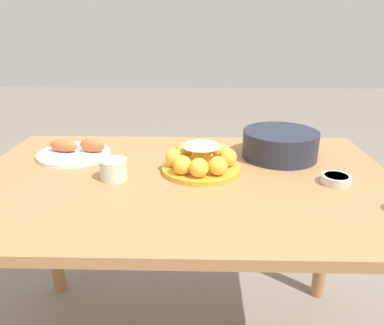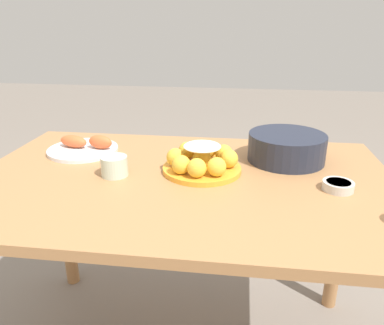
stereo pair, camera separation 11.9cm
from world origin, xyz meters
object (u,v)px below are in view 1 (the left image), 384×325
(sauce_bowl, at_px, (336,179))
(cup_far, at_px, (114,169))
(seafood_platter, at_px, (75,151))
(dining_table, at_px, (183,207))
(cake_plate, at_px, (201,160))
(serving_bowl, at_px, (280,143))

(sauce_bowl, distance_m, cup_far, 0.68)
(sauce_bowl, xyz_separation_m, seafood_platter, (-0.87, 0.22, 0.00))
(dining_table, xyz_separation_m, cup_far, (-0.21, -0.01, 0.14))
(cake_plate, bearing_deg, cup_far, -165.46)
(cake_plate, height_order, serving_bowl, same)
(dining_table, distance_m, cake_plate, 0.16)
(dining_table, height_order, cup_far, cup_far)
(serving_bowl, bearing_deg, dining_table, -150.13)
(dining_table, height_order, seafood_platter, seafood_platter)
(serving_bowl, xyz_separation_m, seafood_platter, (-0.74, -0.00, -0.03))
(serving_bowl, distance_m, seafood_platter, 0.74)
(cake_plate, height_order, seafood_platter, cake_plate)
(dining_table, xyz_separation_m, sauce_bowl, (0.47, -0.03, 0.12))
(sauce_bowl, relative_size, cup_far, 1.06)
(dining_table, distance_m, sauce_bowl, 0.48)
(serving_bowl, height_order, seafood_platter, serving_bowl)
(serving_bowl, height_order, cup_far, serving_bowl)
(cake_plate, relative_size, sauce_bowl, 2.87)
(dining_table, relative_size, cake_plate, 5.20)
(cake_plate, distance_m, seafood_platter, 0.48)
(sauce_bowl, xyz_separation_m, cup_far, (-0.68, 0.02, 0.02))
(cake_plate, bearing_deg, dining_table, -136.48)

